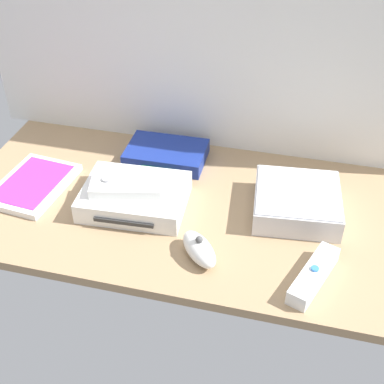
{
  "coord_description": "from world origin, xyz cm",
  "views": [
    {
      "loc": [
        20.42,
        -81.38,
        69.58
      ],
      "look_at": [
        0.0,
        0.0,
        4.0
      ],
      "focal_mm": 49.19,
      "sensor_mm": 36.0,
      "label": 1
    }
  ],
  "objects": [
    {
      "name": "remote_wand",
      "position": [
        25.64,
        -14.7,
        1.51
      ],
      "size": [
        8.5,
        15.13,
        3.4
      ],
      "rotation": [
        0.0,
        0.0,
        -0.35
      ],
      "color": "white",
      "rests_on": "ground_plane"
    },
    {
      "name": "game_console",
      "position": [
        -11.63,
        -2.16,
        2.2
      ],
      "size": [
        21.93,
        17.47,
        4.4
      ],
      "rotation": [
        0.0,
        0.0,
        0.06
      ],
      "color": "white",
      "rests_on": "ground_plane"
    },
    {
      "name": "remote_nunchuk",
      "position": [
        4.8,
        -13.74,
        2.04
      ],
      "size": [
        9.9,
        10.42,
        5.1
      ],
      "rotation": [
        0.0,
        0.0,
        0.72
      ],
      "color": "white",
      "rests_on": "ground_plane"
    },
    {
      "name": "back_wall",
      "position": [
        0.0,
        24.6,
        32.0
      ],
      "size": [
        110.0,
        1.2,
        64.0
      ],
      "primitive_type": "cube",
      "color": "white",
      "rests_on": "ground"
    },
    {
      "name": "ground_plane",
      "position": [
        0.0,
        0.0,
        -1.0
      ],
      "size": [
        100.0,
        48.0,
        2.0
      ],
      "primitive_type": "cube",
      "color": "#9E7F5B",
      "rests_on": "ground"
    },
    {
      "name": "mini_computer",
      "position": [
        20.92,
        3.75,
        2.64
      ],
      "size": [
        18.67,
        18.67,
        5.3
      ],
      "rotation": [
        0.0,
        0.0,
        0.1
      ],
      "color": "silver",
      "rests_on": "ground_plane"
    },
    {
      "name": "remote_classic_pad",
      "position": [
        -13.02,
        -2.42,
        5.41
      ],
      "size": [
        15.83,
        11.04,
        2.4
      ],
      "rotation": [
        0.0,
        0.0,
        0.23
      ],
      "color": "white",
      "rests_on": "game_console"
    },
    {
      "name": "network_router",
      "position": [
        -9.97,
        15.27,
        1.7
      ],
      "size": [
        18.19,
        12.61,
        3.4
      ],
      "rotation": [
        0.0,
        0.0,
        0.02
      ],
      "color": "navy",
      "rests_on": "ground_plane"
    },
    {
      "name": "game_case",
      "position": [
        -35.12,
        -1.83,
        0.76
      ],
      "size": [
        15.45,
        20.28,
        1.56
      ],
      "rotation": [
        0.0,
        0.0,
        -0.1
      ],
      "color": "white",
      "rests_on": "ground_plane"
    }
  ]
}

